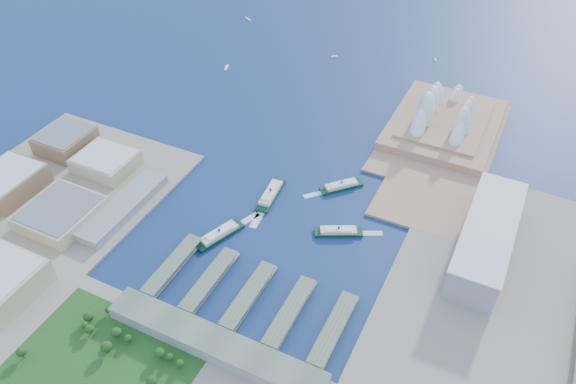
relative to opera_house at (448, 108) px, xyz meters
The scene contains 18 objects.
ground 300.75m from the opera_house, 110.56° to the right, with size 3000.00×3000.00×0.00m, color #111E4F.
west_land 524.58m from the opera_house, 132.68° to the right, with size 220.00×390.00×3.00m, color gray.
east_land 357.85m from the opera_house, 67.75° to the right, with size 240.00×500.00×3.00m, color gray.
peninsula 36.56m from the opera_house, 82.87° to the right, with size 135.00×220.00×3.00m, color tan.
opera_house is the anchor object (origin of this frame).
toaster_building 219.62m from the opera_house, 65.77° to the right, with size 45.00×155.00×35.00m, color gray.
west_buildings 498.76m from the opera_house, 135.41° to the right, with size 200.00×280.00×27.00m, color olive, non-canonical shape.
ferry_wharves 367.50m from the opera_house, 104.38° to the right, with size 184.00×90.00×9.30m, color #5B664D, non-canonical shape.
terminal_building 425.27m from the opera_house, 102.24° to the right, with size 200.00×28.00×12.00m, color gray.
park 498.56m from the opera_house, 109.34° to the right, with size 150.00×110.00×16.00m, color #194714, non-canonical shape.
ferry_a 259.76m from the opera_house, 122.84° to the right, with size 14.75×57.94×10.96m, color #0D3420, non-canonical shape.
ferry_b 186.40m from the opera_house, 113.94° to the right, with size 12.64×49.66×9.39m, color #0D3420, non-canonical shape.
ferry_c 337.36m from the opera_house, 118.06° to the right, with size 14.28×56.12×10.61m, color #0D3420, non-canonical shape.
ferry_d 245.01m from the opera_house, 101.83° to the right, with size 12.70×49.87×9.43m, color #0D3420, non-canonical shape.
boat_a 340.04m from the opera_house, behind, with size 3.86×15.45×2.98m, color white, non-canonical shape.
boat_b 241.10m from the opera_house, 148.93° to the left, with size 3.36×9.60×2.59m, color white, non-canonical shape.
boat_d 439.90m from the opera_house, 154.61° to the left, with size 3.18×14.56×2.46m, color white, non-canonical shape.
boat_e 195.33m from the opera_house, 107.91° to the left, with size 3.03×9.52×2.34m, color white, non-canonical shape.
Camera 1 is at (190.87, -353.67, 411.27)m, focal length 35.00 mm.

